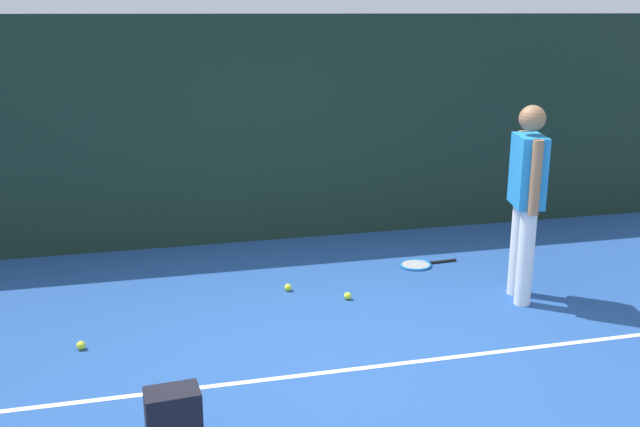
# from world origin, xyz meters

# --- Properties ---
(ground_plane) EXTENTS (12.00, 12.00, 0.00)m
(ground_plane) POSITION_xyz_m (0.00, 0.00, 0.00)
(ground_plane) COLOR #234C93
(back_fence) EXTENTS (10.00, 0.10, 2.42)m
(back_fence) POSITION_xyz_m (0.00, 3.00, 1.21)
(back_fence) COLOR #192D23
(back_fence) RESTS_ON ground
(court_line) EXTENTS (9.00, 0.05, 0.00)m
(court_line) POSITION_xyz_m (0.00, -0.16, 0.00)
(court_line) COLOR white
(court_line) RESTS_ON ground
(tennis_player) EXTENTS (0.31, 0.52, 1.70)m
(tennis_player) POSITION_xyz_m (1.89, 0.75, 0.97)
(tennis_player) COLOR white
(tennis_player) RESTS_ON ground
(tennis_racket) EXTENTS (0.62, 0.35, 0.03)m
(tennis_racket) POSITION_xyz_m (1.35, 1.76, 0.01)
(tennis_racket) COLOR black
(tennis_racket) RESTS_ON ground
(backpack) EXTENTS (0.31, 0.30, 0.44)m
(backpack) POSITION_xyz_m (-1.17, -0.94, 0.21)
(backpack) COLOR black
(backpack) RESTS_ON ground
(tennis_ball_near_player) EXTENTS (0.07, 0.07, 0.07)m
(tennis_ball_near_player) POSITION_xyz_m (0.42, 1.09, 0.03)
(tennis_ball_near_player) COLOR #CCE033
(tennis_ball_near_player) RESTS_ON ground
(tennis_ball_by_fence) EXTENTS (0.07, 0.07, 0.07)m
(tennis_ball_by_fence) POSITION_xyz_m (-0.05, 1.41, 0.03)
(tennis_ball_by_fence) COLOR #CCE033
(tennis_ball_by_fence) RESTS_ON ground
(tennis_ball_far_left) EXTENTS (0.07, 0.07, 0.07)m
(tennis_ball_far_left) POSITION_xyz_m (-1.78, 0.63, 0.03)
(tennis_ball_far_left) COLOR #CCE033
(tennis_ball_far_left) RESTS_ON ground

